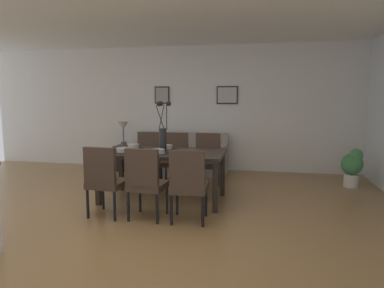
{
  "coord_description": "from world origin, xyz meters",
  "views": [
    {
      "loc": [
        1.64,
        -4.13,
        1.54
      ],
      "look_at": [
        0.59,
        1.07,
        0.83
      ],
      "focal_mm": 32.88,
      "sensor_mm": 36.0,
      "label": 1
    }
  ],
  "objects_px": {
    "dining_chair_far_right": "(175,157)",
    "framed_picture_left": "(162,95)",
    "potted_plant": "(352,166)",
    "centerpiece_vase": "(163,132)",
    "bowl_near_left": "(123,150)",
    "side_table": "(124,158)",
    "dining_chair_mid_right": "(207,158)",
    "table_lamp": "(123,128)",
    "bowl_far_left": "(159,151)",
    "framed_picture_center": "(227,95)",
    "dining_table": "(163,156)",
    "bowl_far_right": "(167,147)",
    "bowl_near_right": "(133,146)",
    "dining_chair_far_left": "(145,180)",
    "dining_chair_mid_left": "(188,182)",
    "sofa": "(181,159)",
    "dining_chair_near_left": "(105,178)",
    "dining_chair_near_right": "(147,156)"
  },
  "relations": [
    {
      "from": "dining_chair_mid_right",
      "to": "bowl_near_right",
      "type": "distance_m",
      "value": 1.26
    },
    {
      "from": "dining_table",
      "to": "bowl_far_right",
      "type": "distance_m",
      "value": 0.24
    },
    {
      "from": "dining_chair_near_right",
      "to": "dining_chair_mid_left",
      "type": "relative_size",
      "value": 1.0
    },
    {
      "from": "dining_chair_far_right",
      "to": "potted_plant",
      "type": "relative_size",
      "value": 1.37
    },
    {
      "from": "side_table",
      "to": "table_lamp",
      "type": "relative_size",
      "value": 1.02
    },
    {
      "from": "side_table",
      "to": "potted_plant",
      "type": "bearing_deg",
      "value": -7.14
    },
    {
      "from": "bowl_near_left",
      "to": "side_table",
      "type": "height_order",
      "value": "bowl_near_left"
    },
    {
      "from": "dining_table",
      "to": "framed_picture_center",
      "type": "height_order",
      "value": "framed_picture_center"
    },
    {
      "from": "dining_table",
      "to": "bowl_near_right",
      "type": "height_order",
      "value": "bowl_near_right"
    },
    {
      "from": "dining_chair_far_left",
      "to": "sofa",
      "type": "distance_m",
      "value": 2.78
    },
    {
      "from": "bowl_near_left",
      "to": "bowl_far_left",
      "type": "distance_m",
      "value": 0.54
    },
    {
      "from": "dining_chair_far_left",
      "to": "centerpiece_vase",
      "type": "relative_size",
      "value": 1.25
    },
    {
      "from": "dining_chair_mid_left",
      "to": "sofa",
      "type": "bearing_deg",
      "value": 105.17
    },
    {
      "from": "bowl_near_right",
      "to": "dining_chair_near_left",
      "type": "bearing_deg",
      "value": -89.08
    },
    {
      "from": "bowl_far_right",
      "to": "framed_picture_left",
      "type": "distance_m",
      "value": 2.41
    },
    {
      "from": "bowl_far_right",
      "to": "sofa",
      "type": "relative_size",
      "value": 0.09
    },
    {
      "from": "table_lamp",
      "to": "framed_picture_center",
      "type": "relative_size",
      "value": 1.16
    },
    {
      "from": "dining_chair_near_left",
      "to": "side_table",
      "type": "height_order",
      "value": "dining_chair_near_left"
    },
    {
      "from": "dining_chair_near_left",
      "to": "dining_chair_far_left",
      "type": "relative_size",
      "value": 1.0
    },
    {
      "from": "dining_chair_near_right",
      "to": "dining_chair_far_right",
      "type": "distance_m",
      "value": 0.51
    },
    {
      "from": "dining_chair_near_left",
      "to": "framed_picture_left",
      "type": "relative_size",
      "value": 2.51
    },
    {
      "from": "table_lamp",
      "to": "dining_chair_far_right",
      "type": "bearing_deg",
      "value": -37.82
    },
    {
      "from": "dining_chair_mid_right",
      "to": "side_table",
      "type": "relative_size",
      "value": 1.77
    },
    {
      "from": "bowl_near_left",
      "to": "framed_picture_center",
      "type": "bearing_deg",
      "value": 64.49
    },
    {
      "from": "bowl_far_left",
      "to": "table_lamp",
      "type": "relative_size",
      "value": 0.33
    },
    {
      "from": "dining_chair_near_left",
      "to": "table_lamp",
      "type": "distance_m",
      "value": 2.97
    },
    {
      "from": "dining_chair_far_right",
      "to": "framed_picture_left",
      "type": "height_order",
      "value": "framed_picture_left"
    },
    {
      "from": "side_table",
      "to": "dining_chair_mid_right",
      "type": "bearing_deg",
      "value": -29.24
    },
    {
      "from": "dining_table",
      "to": "dining_chair_mid_left",
      "type": "height_order",
      "value": "dining_chair_mid_left"
    },
    {
      "from": "centerpiece_vase",
      "to": "bowl_near_left",
      "type": "xyz_separation_m",
      "value": [
        -0.54,
        -0.22,
        -0.24
      ]
    },
    {
      "from": "dining_table",
      "to": "dining_chair_mid_right",
      "type": "height_order",
      "value": "dining_chair_mid_right"
    },
    {
      "from": "dining_chair_mid_right",
      "to": "bowl_far_left",
      "type": "xyz_separation_m",
      "value": [
        -0.52,
        -1.07,
        0.27
      ]
    },
    {
      "from": "dining_chair_far_right",
      "to": "table_lamp",
      "type": "height_order",
      "value": "table_lamp"
    },
    {
      "from": "framed_picture_center",
      "to": "dining_chair_mid_left",
      "type": "bearing_deg",
      "value": -92.3
    },
    {
      "from": "dining_chair_mid_right",
      "to": "bowl_far_left",
      "type": "height_order",
      "value": "dining_chair_mid_right"
    },
    {
      "from": "dining_chair_far_right",
      "to": "potted_plant",
      "type": "distance_m",
      "value": 3.04
    },
    {
      "from": "dining_chair_near_left",
      "to": "dining_chair_far_left",
      "type": "distance_m",
      "value": 0.54
    },
    {
      "from": "framed_picture_center",
      "to": "dining_chair_mid_right",
      "type": "bearing_deg",
      "value": -96.85
    },
    {
      "from": "bowl_near_right",
      "to": "sofa",
      "type": "bearing_deg",
      "value": 77.93
    },
    {
      "from": "dining_chair_near_left",
      "to": "sofa",
      "type": "distance_m",
      "value": 2.79
    },
    {
      "from": "dining_chair_far_right",
      "to": "potted_plant",
      "type": "height_order",
      "value": "dining_chair_far_right"
    },
    {
      "from": "centerpiece_vase",
      "to": "potted_plant",
      "type": "relative_size",
      "value": 1.1
    },
    {
      "from": "dining_chair_mid_right",
      "to": "bowl_far_right",
      "type": "xyz_separation_m",
      "value": [
        -0.52,
        -0.64,
        0.27
      ]
    },
    {
      "from": "bowl_near_left",
      "to": "potted_plant",
      "type": "bearing_deg",
      "value": 24.7
    },
    {
      "from": "dining_chair_near_right",
      "to": "sofa",
      "type": "height_order",
      "value": "dining_chair_near_right"
    },
    {
      "from": "bowl_near_left",
      "to": "potted_plant",
      "type": "height_order",
      "value": "bowl_near_left"
    },
    {
      "from": "dining_chair_mid_left",
      "to": "bowl_near_left",
      "type": "bearing_deg",
      "value": 149.67
    },
    {
      "from": "bowl_far_left",
      "to": "framed_picture_left",
      "type": "xyz_separation_m",
      "value": [
        -0.7,
        2.59,
        0.8
      ]
    },
    {
      "from": "dining_table",
      "to": "bowl_far_right",
      "type": "height_order",
      "value": "bowl_far_right"
    },
    {
      "from": "dining_chair_far_right",
      "to": "bowl_near_right",
      "type": "distance_m",
      "value": 0.87
    }
  ]
}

